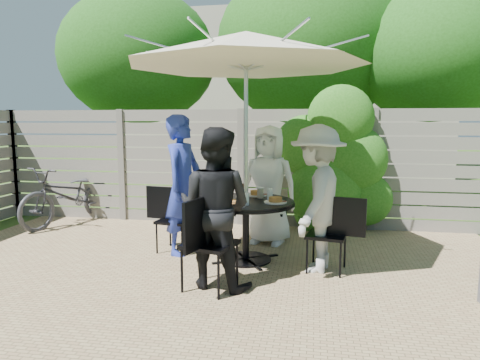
% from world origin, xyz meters
% --- Properties ---
extents(backyard_envelope, '(60.00, 60.00, 5.00)m').
position_xyz_m(backyard_envelope, '(0.09, 10.29, 2.61)').
color(backyard_envelope, '#34541A').
rests_on(backyard_envelope, ground).
extents(patio_table, '(1.33, 1.33, 0.74)m').
position_xyz_m(patio_table, '(0.36, 1.23, 0.51)').
color(patio_table, black).
rests_on(patio_table, ground).
extents(umbrella, '(3.24, 3.24, 2.64)m').
position_xyz_m(umbrella, '(0.36, 1.23, 2.45)').
color(umbrella, silver).
rests_on(umbrella, ground).
extents(chair_back, '(0.46, 0.64, 0.85)m').
position_xyz_m(chair_back, '(0.57, 2.17, 0.25)').
color(chair_back, black).
rests_on(chair_back, ground).
extents(person_back, '(0.87, 0.67, 1.60)m').
position_xyz_m(person_back, '(0.54, 2.04, 0.80)').
color(person_back, white).
rests_on(person_back, ground).
extents(chair_left, '(0.63, 0.46, 0.83)m').
position_xyz_m(chair_left, '(-0.58, 1.43, 0.25)').
color(chair_left, black).
rests_on(chair_left, ground).
extents(person_left, '(0.54, 0.71, 1.73)m').
position_xyz_m(person_left, '(-0.45, 1.40, 0.87)').
color(person_left, '#24339C').
rests_on(person_left, ground).
extents(chair_front, '(0.56, 0.73, 0.95)m').
position_xyz_m(chair_front, '(0.16, 0.28, 0.29)').
color(chair_front, black).
rests_on(chair_front, ground).
extents(person_front, '(0.89, 0.76, 1.59)m').
position_xyz_m(person_front, '(0.19, 0.42, 0.80)').
color(person_front, black).
rests_on(person_front, ground).
extents(chair_right, '(0.64, 0.48, 0.85)m').
position_xyz_m(chair_right, '(1.31, 1.02, 0.26)').
color(chair_right, black).
rests_on(chair_right, ground).
extents(person_right, '(0.81, 1.15, 1.62)m').
position_xyz_m(person_right, '(1.18, 1.05, 0.81)').
color(person_right, '#AEAEA9').
rests_on(person_right, ground).
extents(plate_back, '(0.26, 0.26, 0.06)m').
position_xyz_m(plate_back, '(0.44, 1.58, 0.76)').
color(plate_back, white).
rests_on(plate_back, patio_table).
extents(plate_left, '(0.26, 0.26, 0.06)m').
position_xyz_m(plate_left, '(0.01, 1.30, 0.76)').
color(plate_left, white).
rests_on(plate_left, patio_table).
extents(plate_front, '(0.26, 0.26, 0.06)m').
position_xyz_m(plate_front, '(0.29, 0.88, 0.76)').
color(plate_front, white).
rests_on(plate_front, patio_table).
extents(plate_right, '(0.26, 0.26, 0.06)m').
position_xyz_m(plate_right, '(0.72, 1.15, 0.76)').
color(plate_right, white).
rests_on(plate_right, patio_table).
extents(glass_back, '(0.07, 0.07, 0.14)m').
position_xyz_m(glass_back, '(0.32, 1.50, 0.81)').
color(glass_back, silver).
rests_on(glass_back, patio_table).
extents(glass_front, '(0.07, 0.07, 0.14)m').
position_xyz_m(glass_front, '(0.41, 0.95, 0.81)').
color(glass_front, silver).
rests_on(glass_front, patio_table).
extents(glass_right, '(0.07, 0.07, 0.14)m').
position_xyz_m(glass_right, '(0.64, 1.27, 0.81)').
color(glass_right, silver).
rests_on(glass_right, patio_table).
extents(syrup_jug, '(0.09, 0.09, 0.16)m').
position_xyz_m(syrup_jug, '(0.32, 1.29, 0.82)').
color(syrup_jug, '#59280C').
rests_on(syrup_jug, patio_table).
extents(coffee_cup, '(0.08, 0.08, 0.12)m').
position_xyz_m(coffee_cup, '(0.51, 1.42, 0.80)').
color(coffee_cup, '#C6B293').
rests_on(coffee_cup, patio_table).
extents(bicycle, '(1.18, 1.92, 0.95)m').
position_xyz_m(bicycle, '(-2.73, 2.60, 0.48)').
color(bicycle, '#333338').
rests_on(bicycle, ground).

